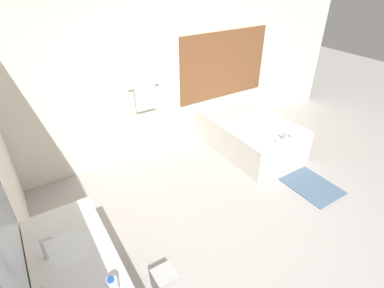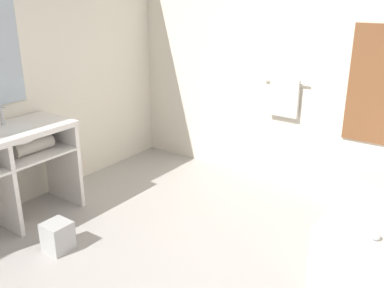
% 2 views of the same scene
% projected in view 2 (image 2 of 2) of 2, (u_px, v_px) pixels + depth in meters
% --- Properties ---
extents(wall_back_with_blinds, '(7.40, 0.13, 2.70)m').
position_uv_depth(wall_back_with_blinds, '(322.00, 65.00, 4.21)').
color(wall_back_with_blinds, silver).
rests_on(wall_back_with_blinds, ground_plane).
extents(sink_faucet, '(0.09, 0.04, 0.18)m').
position_uv_depth(sink_faucet, '(2.00, 116.00, 3.82)').
color(sink_faucet, silver).
rests_on(sink_faucet, vanity_counter).
extents(waste_bin, '(0.21, 0.21, 0.25)m').
position_uv_depth(waste_bin, '(58.00, 236.00, 3.53)').
color(waste_bin, '#B2B2B2').
rests_on(waste_bin, ground_plane).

